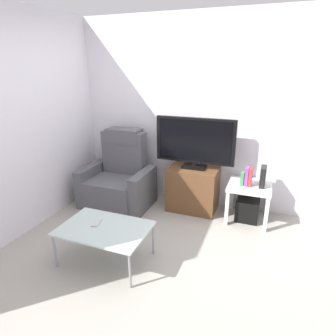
{
  "coord_description": "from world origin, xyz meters",
  "views": [
    {
      "loc": [
        0.84,
        -2.71,
        1.93
      ],
      "look_at": [
        -0.34,
        0.5,
        0.7
      ],
      "focal_mm": 30.28,
      "sensor_mm": 36.0,
      "label": 1
    }
  ],
  "objects_px": {
    "side_table": "(249,190)",
    "cell_phone": "(97,223)",
    "game_console": "(263,177)",
    "book_rightmost": "(250,177)",
    "coffee_table": "(105,230)",
    "subwoofer_box": "(247,209)",
    "book_leftmost": "(242,178)",
    "book_middle": "(247,176)",
    "tv_stand": "(193,189)",
    "television": "(195,142)",
    "recliner_armchair": "(119,179)"
  },
  "relations": [
    {
      "from": "subwoofer_box",
      "to": "game_console",
      "type": "xyz_separation_m",
      "value": [
        0.15,
        0.01,
        0.48
      ]
    },
    {
      "from": "subwoofer_box",
      "to": "book_middle",
      "type": "distance_m",
      "value": 0.47
    },
    {
      "from": "coffee_table",
      "to": "side_table",
      "type": "bearing_deg",
      "value": 46.92
    },
    {
      "from": "book_leftmost",
      "to": "coffee_table",
      "type": "height_order",
      "value": "book_leftmost"
    },
    {
      "from": "book_leftmost",
      "to": "game_console",
      "type": "height_order",
      "value": "game_console"
    },
    {
      "from": "book_rightmost",
      "to": "subwoofer_box",
      "type": "bearing_deg",
      "value": 79.98
    },
    {
      "from": "book_rightmost",
      "to": "coffee_table",
      "type": "xyz_separation_m",
      "value": [
        -1.3,
        -1.37,
        -0.24
      ]
    },
    {
      "from": "television",
      "to": "recliner_armchair",
      "type": "height_order",
      "value": "television"
    },
    {
      "from": "coffee_table",
      "to": "cell_phone",
      "type": "height_order",
      "value": "cell_phone"
    },
    {
      "from": "coffee_table",
      "to": "cell_phone",
      "type": "xyz_separation_m",
      "value": [
        -0.12,
        0.04,
        0.03
      ]
    },
    {
      "from": "game_console",
      "to": "tv_stand",
      "type": "bearing_deg",
      "value": 177.91
    },
    {
      "from": "tv_stand",
      "to": "television",
      "type": "height_order",
      "value": "television"
    },
    {
      "from": "side_table",
      "to": "game_console",
      "type": "bearing_deg",
      "value": 3.95
    },
    {
      "from": "book_leftmost",
      "to": "cell_phone",
      "type": "xyz_separation_m",
      "value": [
        -1.32,
        -1.33,
        -0.18
      ]
    },
    {
      "from": "book_rightmost",
      "to": "game_console",
      "type": "bearing_deg",
      "value": 11.42
    },
    {
      "from": "cell_phone",
      "to": "side_table",
      "type": "bearing_deg",
      "value": 30.9
    },
    {
      "from": "game_console",
      "to": "side_table",
      "type": "bearing_deg",
      "value": -176.05
    },
    {
      "from": "recliner_armchair",
      "to": "side_table",
      "type": "relative_size",
      "value": 2.0
    },
    {
      "from": "side_table",
      "to": "cell_phone",
      "type": "bearing_deg",
      "value": -136.44
    },
    {
      "from": "side_table",
      "to": "book_middle",
      "type": "distance_m",
      "value": 0.21
    },
    {
      "from": "recliner_armchair",
      "to": "subwoofer_box",
      "type": "height_order",
      "value": "recliner_armchair"
    },
    {
      "from": "game_console",
      "to": "coffee_table",
      "type": "xyz_separation_m",
      "value": [
        -1.44,
        -1.4,
        -0.26
      ]
    },
    {
      "from": "side_table",
      "to": "book_leftmost",
      "type": "bearing_deg",
      "value": -168.69
    },
    {
      "from": "book_leftmost",
      "to": "book_rightmost",
      "type": "relative_size",
      "value": 0.72
    },
    {
      "from": "book_rightmost",
      "to": "coffee_table",
      "type": "bearing_deg",
      "value": -133.42
    },
    {
      "from": "tv_stand",
      "to": "book_rightmost",
      "type": "distance_m",
      "value": 0.82
    },
    {
      "from": "tv_stand",
      "to": "game_console",
      "type": "xyz_separation_m",
      "value": [
        0.91,
        -0.03,
        0.32
      ]
    },
    {
      "from": "book_leftmost",
      "to": "book_middle",
      "type": "xyz_separation_m",
      "value": [
        0.05,
        0.0,
        0.03
      ]
    },
    {
      "from": "side_table",
      "to": "book_middle",
      "type": "xyz_separation_m",
      "value": [
        -0.05,
        -0.02,
        0.2
      ]
    },
    {
      "from": "side_table",
      "to": "book_rightmost",
      "type": "height_order",
      "value": "book_rightmost"
    },
    {
      "from": "coffee_table",
      "to": "book_rightmost",
      "type": "bearing_deg",
      "value": 46.58
    },
    {
      "from": "book_leftmost",
      "to": "television",
      "type": "bearing_deg",
      "value": 172.97
    },
    {
      "from": "book_middle",
      "to": "side_table",
      "type": "bearing_deg",
      "value": 22.23
    },
    {
      "from": "television",
      "to": "coffee_table",
      "type": "bearing_deg",
      "value": -110.22
    },
    {
      "from": "side_table",
      "to": "game_console",
      "type": "height_order",
      "value": "game_console"
    },
    {
      "from": "book_leftmost",
      "to": "book_middle",
      "type": "distance_m",
      "value": 0.06
    },
    {
      "from": "television",
      "to": "cell_phone",
      "type": "height_order",
      "value": "television"
    },
    {
      "from": "recliner_armchair",
      "to": "subwoofer_box",
      "type": "relative_size",
      "value": 3.68
    },
    {
      "from": "side_table",
      "to": "book_rightmost",
      "type": "xyz_separation_m",
      "value": [
        -0.0,
        -0.02,
        0.2
      ]
    },
    {
      "from": "recliner_armchair",
      "to": "game_console",
      "type": "xyz_separation_m",
      "value": [
        1.98,
        0.16,
        0.25
      ]
    },
    {
      "from": "book_middle",
      "to": "book_leftmost",
      "type": "bearing_deg",
      "value": 180.0
    },
    {
      "from": "television",
      "to": "side_table",
      "type": "distance_m",
      "value": 0.95
    },
    {
      "from": "television",
      "to": "tv_stand",
      "type": "bearing_deg",
      "value": -90.0
    },
    {
      "from": "coffee_table",
      "to": "cell_phone",
      "type": "bearing_deg",
      "value": 160.7
    },
    {
      "from": "book_leftmost",
      "to": "recliner_armchair",
      "type": "bearing_deg",
      "value": -175.75
    },
    {
      "from": "cell_phone",
      "to": "tv_stand",
      "type": "bearing_deg",
      "value": 52.21
    },
    {
      "from": "coffee_table",
      "to": "recliner_armchair",
      "type": "bearing_deg",
      "value": 113.29
    },
    {
      "from": "tv_stand",
      "to": "book_leftmost",
      "type": "xyz_separation_m",
      "value": [
        0.66,
        -0.06,
        0.27
      ]
    },
    {
      "from": "side_table",
      "to": "book_rightmost",
      "type": "relative_size",
      "value": 2.34
    },
    {
      "from": "book_rightmost",
      "to": "cell_phone",
      "type": "height_order",
      "value": "book_rightmost"
    }
  ]
}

